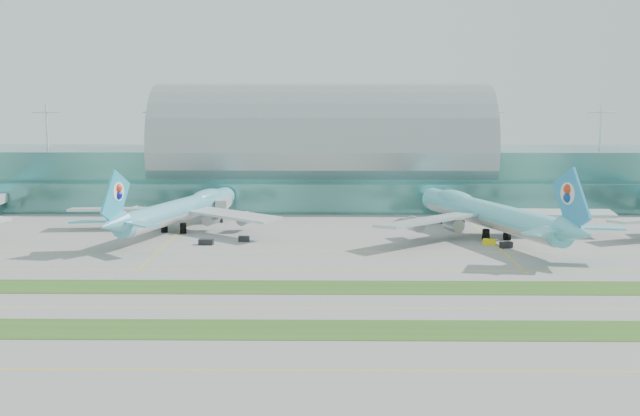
{
  "coord_description": "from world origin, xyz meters",
  "views": [
    {
      "loc": [
        2.63,
        -160.05,
        40.19
      ],
      "look_at": [
        0.0,
        55.0,
        9.0
      ],
      "focal_mm": 45.0,
      "sensor_mm": 36.0,
      "label": 1
    }
  ],
  "objects": [
    {
      "name": "ground",
      "position": [
        0.0,
        0.0,
        0.0
      ],
      "size": [
        700.0,
        700.0,
        0.0
      ],
      "primitive_type": "plane",
      "color": "gray",
      "rests_on": "ground"
    },
    {
      "name": "grass_strip_far",
      "position": [
        0.0,
        2.0,
        0.04
      ],
      "size": [
        420.0,
        12.0,
        0.08
      ],
      "primitive_type": "cube",
      "color": "#2D591E",
      "rests_on": "ground"
    },
    {
      "name": "gse_f",
      "position": [
        48.59,
        45.39,
        0.78
      ],
      "size": [
        3.48,
        2.64,
        1.55
      ],
      "primitive_type": "cube",
      "rotation": [
        0.0,
        0.0,
        0.3
      ],
      "color": "black",
      "rests_on": "ground"
    },
    {
      "name": "taxiline_c",
      "position": [
        0.0,
        18.0,
        0.01
      ],
      "size": [
        420.0,
        0.35,
        0.01
      ],
      "primitive_type": "cube",
      "color": "yellow",
      "rests_on": "ground"
    },
    {
      "name": "airliner_c",
      "position": [
        46.59,
        60.31,
        7.09
      ],
      "size": [
        69.18,
        80.55,
        22.97
      ],
      "rotation": [
        0.0,
        0.0,
        0.35
      ],
      "color": "#61C9D6",
      "rests_on": "ground"
    },
    {
      "name": "taxiline_b",
      "position": [
        0.0,
        -14.0,
        0.01
      ],
      "size": [
        420.0,
        0.35,
        0.01
      ],
      "primitive_type": "cube",
      "color": "yellow",
      "rests_on": "ground"
    },
    {
      "name": "taxiline_a",
      "position": [
        0.0,
        -48.0,
        0.01
      ],
      "size": [
        420.0,
        0.35,
        0.01
      ],
      "primitive_type": "cube",
      "color": "yellow",
      "rests_on": "ground"
    },
    {
      "name": "terminal",
      "position": [
        0.01,
        128.79,
        14.23
      ],
      "size": [
        340.0,
        69.1,
        36.0
      ],
      "color": "#3D7A75",
      "rests_on": "ground"
    },
    {
      "name": "airliner_b",
      "position": [
        -40.92,
        70.83,
        6.51
      ],
      "size": [
        64.41,
        74.74,
        21.11
      ],
      "rotation": [
        0.0,
        0.0,
        -0.31
      ],
      "color": "#5DB9CE",
      "rests_on": "ground"
    },
    {
      "name": "gse_e",
      "position": [
        45.03,
        49.59,
        0.75
      ],
      "size": [
        3.81,
        3.03,
        1.49
      ],
      "primitive_type": "cube",
      "rotation": [
        0.0,
        0.0,
        -0.3
      ],
      "color": "yellow",
      "rests_on": "ground"
    },
    {
      "name": "taxiline_d",
      "position": [
        0.0,
        40.0,
        0.01
      ],
      "size": [
        420.0,
        0.35,
        0.01
      ],
      "primitive_type": "cube",
      "color": "yellow",
      "rests_on": "ground"
    },
    {
      "name": "grass_strip_near",
      "position": [
        0.0,
        -28.0,
        0.04
      ],
      "size": [
        420.0,
        12.0,
        0.08
      ],
      "primitive_type": "cube",
      "color": "#2D591E",
      "rests_on": "ground"
    },
    {
      "name": "gse_d",
      "position": [
        -20.62,
        53.22,
        0.76
      ],
      "size": [
        2.96,
        1.73,
        1.53
      ],
      "primitive_type": "cube",
      "rotation": [
        0.0,
        0.0,
        -0.06
      ],
      "color": "black",
      "rests_on": "ground"
    },
    {
      "name": "gse_c",
      "position": [
        -30.2,
        48.8,
        0.73
      ],
      "size": [
        4.04,
        2.32,
        1.47
      ],
      "primitive_type": "cube",
      "rotation": [
        0.0,
        0.0,
        -0.09
      ],
      "color": "black",
      "rests_on": "ground"
    }
  ]
}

